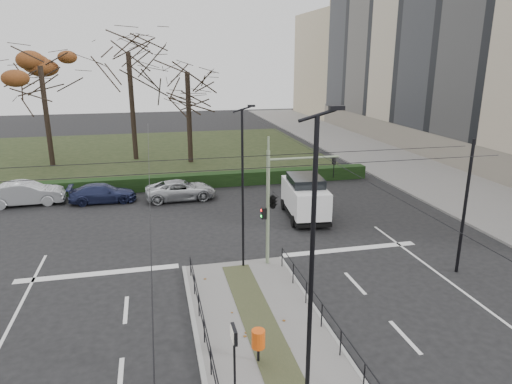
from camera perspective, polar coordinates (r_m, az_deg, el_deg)
The scene contains 20 objects.
ground at distance 17.14m, azimuth 0.28°, elevation -16.01°, with size 140.00×140.00×0.00m, color black.
median_island at distance 15.11m, azimuth 2.61°, elevation -20.72°, with size 4.40×15.00×0.14m, color slate.
sidewalk_east at distance 42.90m, azimuth 17.19°, elevation 3.37°, with size 8.00×90.00×0.14m, color slate.
park at distance 47.06m, azimuth -16.06°, elevation 4.54°, with size 38.00×26.00×0.10m, color black.
hedge at distance 33.92m, azimuth -17.07°, elevation 0.81°, with size 38.00×1.00×1.00m, color black.
apartment_block at distance 49.29m, azimuth 27.57°, elevation 16.02°, with size 13.09×52.10×21.64m.
median_railing at distance 14.50m, azimuth 2.77°, elevation -18.10°, with size 4.14×13.24×0.92m.
catenary at distance 17.06m, azimuth -0.96°, elevation -3.37°, with size 20.00×34.00×6.00m.
traffic_light at distance 20.19m, azimuth 2.34°, elevation -0.89°, with size 3.57×2.01×5.25m.
litter_bin at distance 14.66m, azimuth 0.29°, elevation -17.94°, with size 0.42×0.42×1.09m.
info_panel at distance 13.04m, azimuth -2.76°, elevation -18.22°, with size 0.12×0.54×2.09m.
streetlamp_median_near at distance 11.21m, azimuth 7.03°, elevation -9.96°, with size 0.67×0.14×8.05m.
streetlamp_median_far at distance 19.66m, azimuth -1.63°, elevation 0.49°, with size 0.60×0.12×7.21m.
parked_car_second at distance 33.10m, azimuth -26.81°, elevation -0.15°, with size 1.63×4.69×1.54m, color #AFB2B7.
parked_car_third at distance 31.77m, azimuth -18.62°, elevation -0.14°, with size 1.74×4.28×1.24m, color #20274C.
parked_car_fourth at distance 31.15m, azimuth -9.36°, elevation 0.26°, with size 2.17×4.70×1.30m, color #AFB2B7.
white_van at distance 27.25m, azimuth 6.13°, elevation -0.50°, with size 2.57×4.99×2.54m.
rust_tree at distance 43.38m, azimuth -25.38°, elevation 14.06°, with size 8.36×8.36×11.17m.
bare_tree_center at distance 43.49m, azimuth -15.63°, elevation 15.60°, with size 7.87×7.87×12.80m.
bare_tree_near at distance 41.19m, azimuth -8.57°, elevation 13.81°, with size 6.66×6.66×10.57m.
Camera 1 is at (-3.34, -14.08, 9.18)m, focal length 32.00 mm.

